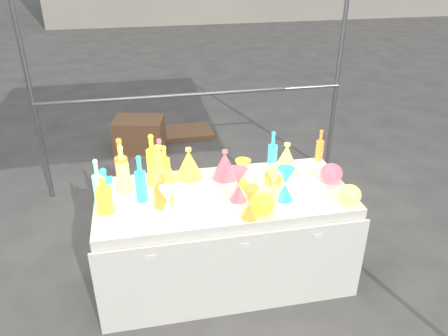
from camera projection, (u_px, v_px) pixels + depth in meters
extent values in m
plane|color=slate|center=(224.00, 274.00, 3.46)|extent=(80.00, 80.00, 0.00)
cylinder|color=gray|center=(28.00, 82.00, 3.93)|extent=(0.04, 0.04, 2.40)
cylinder|color=gray|center=(339.00, 65.00, 4.45)|extent=(0.04, 0.04, 2.40)
cylinder|color=gray|center=(194.00, 94.00, 4.26)|extent=(3.00, 0.04, 0.04)
cube|color=white|center=(224.00, 235.00, 3.28)|extent=(1.80, 0.80, 0.75)
cube|color=white|center=(236.00, 276.00, 2.94)|extent=(1.84, 0.02, 0.68)
cube|color=white|center=(151.00, 258.00, 2.71)|extent=(0.06, 0.00, 0.03)
cube|color=white|center=(245.00, 246.00, 2.81)|extent=(0.06, 0.00, 0.03)
cube|color=white|center=(318.00, 236.00, 2.90)|extent=(0.06, 0.00, 0.03)
cube|color=#9B6A46|center=(140.00, 135.00, 5.34)|extent=(0.66, 0.54, 0.42)
cube|color=#9B6A46|center=(186.00, 132.00, 5.89)|extent=(0.71, 0.51, 0.06)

